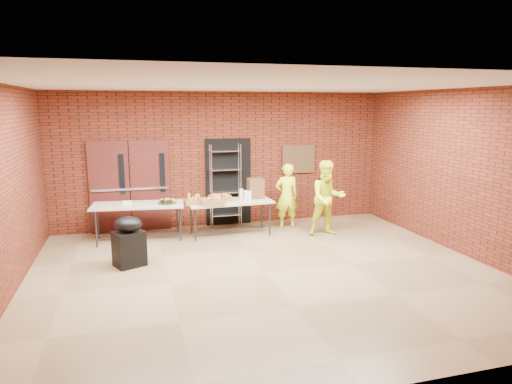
% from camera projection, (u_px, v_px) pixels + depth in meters
% --- Properties ---
extents(room, '(8.08, 7.08, 3.28)m').
position_uv_depth(room, '(266.00, 182.00, 7.64)').
color(room, brown).
rests_on(room, ground).
extents(double_doors, '(1.78, 0.12, 2.10)m').
position_uv_depth(double_doors, '(130.00, 186.00, 10.41)').
color(double_doors, '#401812').
rests_on(double_doors, room).
extents(dark_doorway, '(1.10, 0.06, 2.10)m').
position_uv_depth(dark_doorway, '(228.00, 182.00, 11.05)').
color(dark_doorway, black).
rests_on(dark_doorway, room).
extents(bronze_plaque, '(0.85, 0.04, 0.70)m').
position_uv_depth(bronze_plaque, '(298.00, 159.00, 11.42)').
color(bronze_plaque, '#46341C').
rests_on(bronze_plaque, room).
extents(wire_rack, '(0.73, 0.25, 1.98)m').
position_uv_depth(wire_rack, '(226.00, 185.00, 10.90)').
color(wire_rack, silver).
rests_on(wire_rack, room).
extents(table_left, '(2.01, 1.02, 0.79)m').
position_uv_depth(table_left, '(138.00, 207.00, 9.78)').
color(table_left, tan).
rests_on(table_left, room).
extents(table_right, '(1.92, 0.87, 0.77)m').
position_uv_depth(table_right, '(230.00, 204.00, 10.18)').
color(table_right, tan).
rests_on(table_right, room).
extents(basket_bananas, '(0.40, 0.31, 0.12)m').
position_uv_depth(basket_bananas, '(194.00, 202.00, 9.85)').
color(basket_bananas, '#8D5C39').
rests_on(basket_bananas, table_right).
extents(basket_oranges, '(0.49, 0.38, 0.15)m').
position_uv_depth(basket_oranges, '(220.00, 198.00, 10.16)').
color(basket_oranges, '#8D5C39').
rests_on(basket_oranges, table_right).
extents(basket_apples, '(0.50, 0.39, 0.16)m').
position_uv_depth(basket_apples, '(212.00, 201.00, 9.82)').
color(basket_apples, '#8D5C39').
rests_on(basket_apples, table_right).
extents(muffin_tray, '(0.41, 0.41, 0.10)m').
position_uv_depth(muffin_tray, '(167.00, 201.00, 9.82)').
color(muffin_tray, '#144C14').
rests_on(muffin_tray, table_left).
extents(napkin_box, '(0.19, 0.13, 0.06)m').
position_uv_depth(napkin_box, '(127.00, 203.00, 9.76)').
color(napkin_box, white).
rests_on(napkin_box, table_left).
extents(coffee_dispenser, '(0.35, 0.31, 0.46)m').
position_uv_depth(coffee_dispenser, '(256.00, 188.00, 10.47)').
color(coffee_dispenser, '#54331C').
rests_on(coffee_dispenser, table_right).
extents(cup_stack_front, '(0.08, 0.08, 0.25)m').
position_uv_depth(cup_stack_front, '(246.00, 196.00, 10.10)').
color(cup_stack_front, white).
rests_on(cup_stack_front, table_right).
extents(cup_stack_mid, '(0.08, 0.08, 0.24)m').
position_uv_depth(cup_stack_mid, '(250.00, 196.00, 10.08)').
color(cup_stack_mid, white).
rests_on(cup_stack_mid, table_right).
extents(cup_stack_back, '(0.08, 0.08, 0.25)m').
position_uv_depth(cup_stack_back, '(241.00, 195.00, 10.27)').
color(cup_stack_back, white).
rests_on(cup_stack_back, table_right).
extents(covered_grill, '(0.63, 0.59, 0.92)m').
position_uv_depth(covered_grill, '(129.00, 241.00, 8.21)').
color(covered_grill, black).
rests_on(covered_grill, room).
extents(volunteer_woman, '(0.57, 0.38, 1.54)m').
position_uv_depth(volunteer_woman, '(287.00, 196.00, 10.78)').
color(volunteer_woman, yellow).
rests_on(volunteer_woman, room).
extents(volunteer_man, '(0.87, 0.70, 1.68)m').
position_uv_depth(volunteer_man, '(327.00, 198.00, 10.15)').
color(volunteer_man, yellow).
rests_on(volunteer_man, room).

